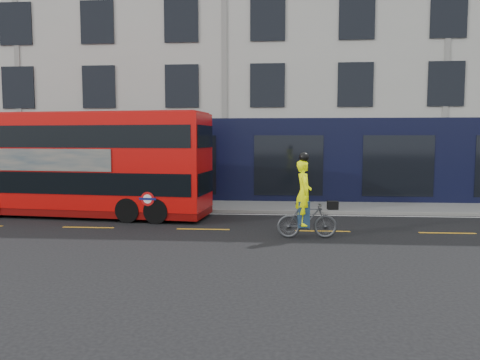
# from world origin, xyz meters

# --- Properties ---
(ground) EXTENTS (120.00, 120.00, 0.00)m
(ground) POSITION_xyz_m (0.00, 0.00, 0.00)
(ground) COLOR black
(ground) RESTS_ON ground
(pavement) EXTENTS (60.00, 3.00, 0.12)m
(pavement) POSITION_xyz_m (0.00, 6.50, 0.06)
(pavement) COLOR slate
(pavement) RESTS_ON ground
(kerb) EXTENTS (60.00, 0.12, 0.13)m
(kerb) POSITION_xyz_m (0.00, 5.00, 0.07)
(kerb) COLOR gray
(kerb) RESTS_ON ground
(building_terrace) EXTENTS (50.00, 10.07, 15.00)m
(building_terrace) POSITION_xyz_m (0.00, 12.94, 7.49)
(building_terrace) COLOR #AFAEA5
(building_terrace) RESTS_ON ground
(road_edge_line) EXTENTS (58.00, 0.10, 0.01)m
(road_edge_line) POSITION_xyz_m (0.00, 4.70, 0.00)
(road_edge_line) COLOR silver
(road_edge_line) RESTS_ON ground
(lane_dashes) EXTENTS (58.00, 0.12, 0.01)m
(lane_dashes) POSITION_xyz_m (0.00, 1.50, 0.00)
(lane_dashes) COLOR orange
(lane_dashes) RESTS_ON ground
(bus) EXTENTS (10.23, 3.31, 4.05)m
(bus) POSITION_xyz_m (-5.13, 3.79, 2.08)
(bus) COLOR red
(bus) RESTS_ON ground
(cyclist) EXTENTS (1.88, 0.76, 2.64)m
(cyclist) POSITION_xyz_m (3.37, 0.40, 0.90)
(cyclist) COLOR #424447
(cyclist) RESTS_ON ground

